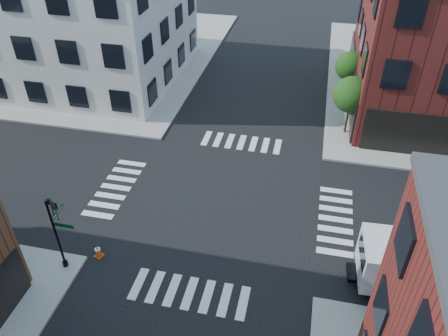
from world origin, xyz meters
name	(u,v)px	position (x,y,z in m)	size (l,w,h in m)	color
ground	(221,203)	(0.00, 0.00, 0.00)	(120.00, 120.00, 0.00)	black
sidewalk_nw	(75,50)	(-21.00, 21.00, 0.07)	(30.00, 30.00, 0.15)	gray
building_nw	(56,14)	(-19.00, 16.00, 5.50)	(22.00, 16.00, 11.00)	beige
tree_near	(352,97)	(7.56, 9.98, 3.16)	(2.69, 2.69, 4.49)	black
tree_far	(350,67)	(7.56, 15.98, 2.87)	(2.43, 2.43, 4.07)	black
signal_pole	(57,227)	(-6.72, -6.68, 2.86)	(1.29, 1.24, 4.60)	black
traffic_cone	(98,251)	(-5.47, -5.70, 0.38)	(0.54, 0.54, 0.79)	#CD4509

